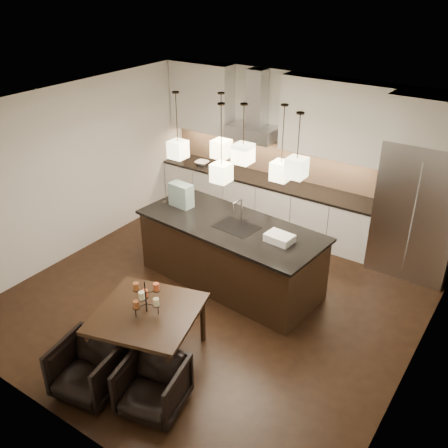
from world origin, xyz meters
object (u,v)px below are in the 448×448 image
Objects in this scene: refrigerator at (419,209)px; armchair_right at (153,386)px; dining_table at (149,335)px; armchair_left at (88,368)px; island_body at (231,255)px.

armchair_right is at bearing -108.82° from refrigerator.
refrigerator is 1.82× the size of dining_table.
armchair_left is 0.80m from armchair_right.
dining_table is 1.66× the size of armchair_left.
armchair_left is (-0.11, -2.75, -0.16)m from island_body.
refrigerator is 4.44m from dining_table.
armchair_right is (-1.51, -4.43, -0.76)m from refrigerator.
dining_table is at bearing -118.30° from refrigerator.
refrigerator is 5.24m from armchair_left.
dining_table is at bearing 65.36° from armchair_left.
armchair_left is (-0.21, -0.80, -0.03)m from dining_table.
dining_table reaches higher than armchair_right.
dining_table is at bearing 121.73° from armchair_right.
armchair_right is (0.77, 0.22, -0.01)m from armchair_left.
island_body reaches higher than dining_table.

